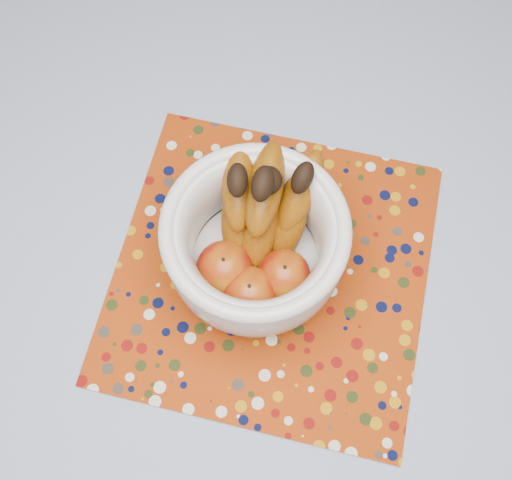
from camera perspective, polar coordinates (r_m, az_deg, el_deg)
table at (r=0.96m, az=0.05°, el=-8.03°), size 1.20×1.20×0.75m
tablecloth at (r=0.88m, az=0.05°, el=-6.84°), size 1.32×1.32×0.01m
placemat at (r=0.89m, az=1.46°, el=-2.95°), size 0.47×0.47×0.00m
fruit_bowl at (r=0.81m, az=0.23°, el=0.46°), size 0.25×0.27×0.21m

